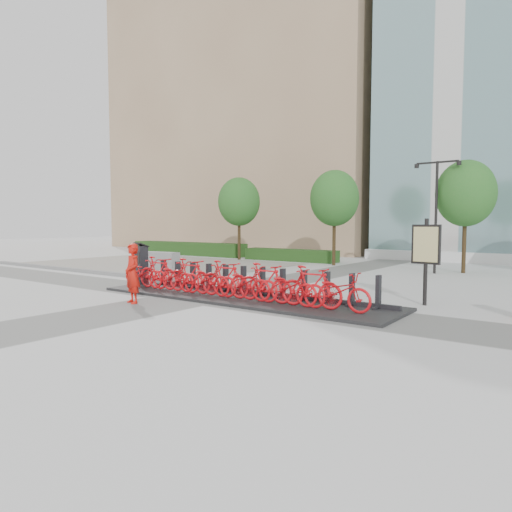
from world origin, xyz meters
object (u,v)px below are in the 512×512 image
Objects in this scene: bike_0 at (144,273)px; kiosk at (142,264)px; worker_red at (132,273)px; map_sign at (426,248)px; jersey_barrier at (158,261)px.

kiosk is at bearing 54.56° from bike_0.
bike_0 is 2.76m from worker_red.
worker_red reaches higher than bike_0.
map_sign is (6.71, 4.51, 0.73)m from worker_red.
kiosk is at bearing 150.30° from worker_red.
kiosk reaches higher than bike_0.
map_sign is at bearing -15.47° from jersey_barrier.
worker_red is 0.74× the size of jersey_barrier.
worker_red is at bearing -51.79° from jersey_barrier.
map_sign reaches higher than bike_0.
kiosk is 0.89× the size of worker_red.
bike_0 is 9.03m from map_sign.
worker_red is (2.60, -2.48, 0.04)m from kiosk.
kiosk is (-0.70, 0.50, 0.23)m from bike_0.
jersey_barrier is at bearing 44.31° from bike_0.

